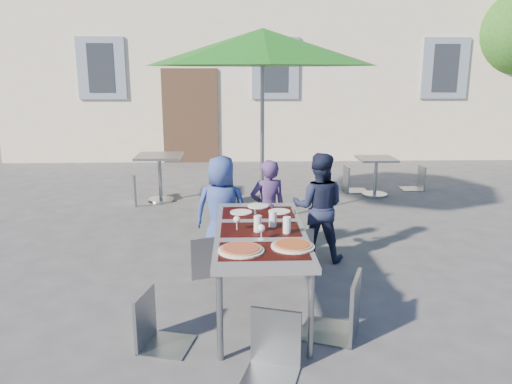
{
  "coord_description": "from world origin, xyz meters",
  "views": [
    {
      "loc": [
        -0.9,
        -4.41,
        2.13
      ],
      "look_at": [
        -0.7,
        0.74,
        0.88
      ],
      "focal_mm": 35.0,
      "sensor_mm": 36.0,
      "label": 1
    }
  ],
  "objects_px": {
    "bg_chair_l_0": "(140,169)",
    "bg_chair_r_1": "(418,164)",
    "child_1": "(268,209)",
    "pizza_near_right": "(293,245)",
    "child_0": "(222,211)",
    "chair_0": "(206,231)",
    "chair_2": "(293,222)",
    "bg_chair_l_1": "(352,163)",
    "pizza_near_left": "(241,249)",
    "cafe_table_1": "(376,171)",
    "chair_1": "(244,218)",
    "child_2": "(318,207)",
    "bg_chair_r_0": "(224,175)",
    "chair_3": "(154,288)",
    "chair_5": "(273,310)",
    "chair_4": "(344,269)",
    "dining_table": "(260,235)",
    "cafe_table_0": "(160,169)",
    "patio_umbrella": "(263,48)"
  },
  "relations": [
    {
      "from": "bg_chair_l_0",
      "to": "bg_chair_r_1",
      "type": "relative_size",
      "value": 1.17
    },
    {
      "from": "child_1",
      "to": "pizza_near_right",
      "type": "bearing_deg",
      "value": 78.85
    },
    {
      "from": "child_0",
      "to": "chair_0",
      "type": "xyz_separation_m",
      "value": [
        -0.16,
        -0.33,
        -0.13
      ]
    },
    {
      "from": "chair_2",
      "to": "bg_chair_r_1",
      "type": "distance_m",
      "value": 4.62
    },
    {
      "from": "child_0",
      "to": "bg_chair_l_1",
      "type": "bearing_deg",
      "value": -113.74
    },
    {
      "from": "pizza_near_left",
      "to": "bg_chair_l_0",
      "type": "bearing_deg",
      "value": 110.31
    },
    {
      "from": "pizza_near_left",
      "to": "cafe_table_1",
      "type": "height_order",
      "value": "pizza_near_left"
    },
    {
      "from": "pizza_near_left",
      "to": "chair_1",
      "type": "xyz_separation_m",
      "value": [
        0.04,
        1.68,
        -0.24
      ]
    },
    {
      "from": "child_1",
      "to": "child_2",
      "type": "relative_size",
      "value": 0.93
    },
    {
      "from": "child_1",
      "to": "bg_chair_r_0",
      "type": "distance_m",
      "value": 2.51
    },
    {
      "from": "chair_1",
      "to": "cafe_table_1",
      "type": "xyz_separation_m",
      "value": [
        2.35,
        3.06,
        -0.1
      ]
    },
    {
      "from": "child_1",
      "to": "bg_chair_l_1",
      "type": "xyz_separation_m",
      "value": [
        1.72,
        3.25,
        -0.06
      ]
    },
    {
      "from": "child_0",
      "to": "chair_3",
      "type": "height_order",
      "value": "child_0"
    },
    {
      "from": "chair_1",
      "to": "chair_5",
      "type": "height_order",
      "value": "chair_1"
    },
    {
      "from": "bg_chair_l_0",
      "to": "chair_5",
      "type": "bearing_deg",
      "value": -69.26
    },
    {
      "from": "pizza_near_left",
      "to": "child_0",
      "type": "bearing_deg",
      "value": 96.97
    },
    {
      "from": "child_2",
      "to": "chair_4",
      "type": "distance_m",
      "value": 1.73
    },
    {
      "from": "child_0",
      "to": "child_2",
      "type": "relative_size",
      "value": 0.99
    },
    {
      "from": "chair_1",
      "to": "dining_table",
      "type": "bearing_deg",
      "value": -83.21
    },
    {
      "from": "cafe_table_0",
      "to": "cafe_table_1",
      "type": "height_order",
      "value": "cafe_table_0"
    },
    {
      "from": "dining_table",
      "to": "cafe_table_1",
      "type": "height_order",
      "value": "dining_table"
    },
    {
      "from": "cafe_table_0",
      "to": "bg_chair_l_0",
      "type": "bearing_deg",
      "value": -158.62
    },
    {
      "from": "chair_0",
      "to": "chair_5",
      "type": "xyz_separation_m",
      "value": [
        0.58,
        -1.81,
        0.0
      ]
    },
    {
      "from": "chair_3",
      "to": "bg_chair_l_0",
      "type": "xyz_separation_m",
      "value": [
        -0.94,
        4.46,
        0.09
      ]
    },
    {
      "from": "chair_1",
      "to": "bg_chair_r_1",
      "type": "bearing_deg",
      "value": 47.21
    },
    {
      "from": "chair_0",
      "to": "chair_4",
      "type": "xyz_separation_m",
      "value": [
        1.19,
        -1.3,
        0.09
      ]
    },
    {
      "from": "chair_2",
      "to": "bg_chair_r_0",
      "type": "distance_m",
      "value": 2.95
    },
    {
      "from": "child_2",
      "to": "patio_umbrella",
      "type": "distance_m",
      "value": 2.42
    },
    {
      "from": "pizza_near_right",
      "to": "chair_2",
      "type": "xyz_separation_m",
      "value": [
        0.16,
        1.36,
        -0.22
      ]
    },
    {
      "from": "dining_table",
      "to": "bg_chair_l_0",
      "type": "distance_m",
      "value": 4.23
    },
    {
      "from": "pizza_near_left",
      "to": "child_0",
      "type": "xyz_separation_m",
      "value": [
        -0.2,
        1.65,
        -0.15
      ]
    },
    {
      "from": "bg_chair_l_1",
      "to": "pizza_near_left",
      "type": "bearing_deg",
      "value": -111.91
    },
    {
      "from": "bg_chair_r_1",
      "to": "chair_4",
      "type": "bearing_deg",
      "value": -115.45
    },
    {
      "from": "cafe_table_0",
      "to": "cafe_table_1",
      "type": "xyz_separation_m",
      "value": [
        3.71,
        0.24,
        -0.12
      ]
    },
    {
      "from": "pizza_near_right",
      "to": "chair_0",
      "type": "height_order",
      "value": "chair_0"
    },
    {
      "from": "chair_2",
      "to": "bg_chair_r_1",
      "type": "bearing_deg",
      "value": 54.13
    },
    {
      "from": "chair_0",
      "to": "bg_chair_r_0",
      "type": "height_order",
      "value": "chair_0"
    },
    {
      "from": "cafe_table_0",
      "to": "child_2",
      "type": "bearing_deg",
      "value": -51.18
    },
    {
      "from": "chair_1",
      "to": "chair_3",
      "type": "bearing_deg",
      "value": -112.2
    },
    {
      "from": "chair_3",
      "to": "chair_4",
      "type": "bearing_deg",
      "value": 3.99
    },
    {
      "from": "chair_2",
      "to": "cafe_table_0",
      "type": "xyz_separation_m",
      "value": [
        -1.89,
        3.06,
        0.0
      ]
    },
    {
      "from": "chair_5",
      "to": "chair_4",
      "type": "bearing_deg",
      "value": 40.05
    },
    {
      "from": "child_2",
      "to": "bg_chair_l_1",
      "type": "xyz_separation_m",
      "value": [
        1.15,
        3.33,
        -0.1
      ]
    },
    {
      "from": "pizza_near_left",
      "to": "child_0",
      "type": "relative_size",
      "value": 0.3
    },
    {
      "from": "child_0",
      "to": "cafe_table_1",
      "type": "xyz_separation_m",
      "value": [
        2.59,
        3.09,
        -0.19
      ]
    },
    {
      "from": "pizza_near_left",
      "to": "bg_chair_r_0",
      "type": "height_order",
      "value": "bg_chair_r_0"
    },
    {
      "from": "chair_2",
      "to": "chair_5",
      "type": "xyz_separation_m",
      "value": [
        -0.35,
        -1.93,
        -0.05
      ]
    },
    {
      "from": "chair_5",
      "to": "cafe_table_0",
      "type": "relative_size",
      "value": 1.09
    },
    {
      "from": "chair_4",
      "to": "bg_chair_r_0",
      "type": "bearing_deg",
      "value": 104.19
    },
    {
      "from": "chair_1",
      "to": "cafe_table_0",
      "type": "relative_size",
      "value": 1.15
    }
  ]
}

